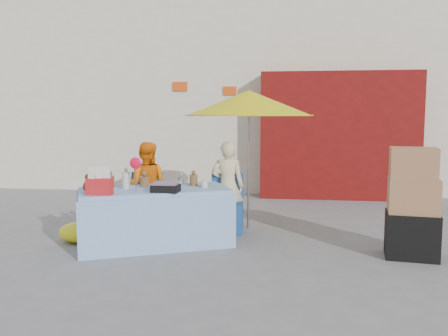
# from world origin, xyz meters

# --- Properties ---
(ground) EXTENTS (80.00, 80.00, 0.00)m
(ground) POSITION_xyz_m (0.00, 0.00, 0.00)
(ground) COLOR slate
(ground) RESTS_ON ground
(backdrop) EXTENTS (14.00, 8.00, 7.80)m
(backdrop) POSITION_xyz_m (0.52, 7.52, 3.10)
(backdrop) COLOR silver
(backdrop) RESTS_ON ground
(market_table) EXTENTS (2.18, 1.65, 1.19)m
(market_table) POSITION_xyz_m (-0.58, 0.19, 0.39)
(market_table) COLOR #8FB0E5
(market_table) RESTS_ON ground
(chair_left) EXTENTS (0.50, 0.49, 0.85)m
(chair_left) POSITION_xyz_m (-0.97, 1.00, 0.26)
(chair_left) COLOR navy
(chair_left) RESTS_ON ground
(chair_right) EXTENTS (0.50, 0.49, 0.85)m
(chair_right) POSITION_xyz_m (0.28, 1.00, 0.26)
(chair_right) COLOR navy
(chair_right) RESTS_ON ground
(vendor_orange) EXTENTS (0.66, 0.52, 1.32)m
(vendor_orange) POSITION_xyz_m (-0.97, 1.13, 0.66)
(vendor_orange) COLOR orange
(vendor_orange) RESTS_ON ground
(vendor_beige) EXTENTS (0.50, 0.34, 1.34)m
(vendor_beige) POSITION_xyz_m (0.28, 1.13, 0.67)
(vendor_beige) COLOR beige
(vendor_beige) RESTS_ON ground
(umbrella) EXTENTS (1.90, 1.90, 2.09)m
(umbrella) POSITION_xyz_m (0.58, 1.28, 1.89)
(umbrella) COLOR gray
(umbrella) RESTS_ON ground
(box_stack) EXTENTS (0.67, 0.57, 1.34)m
(box_stack) POSITION_xyz_m (2.66, 0.07, 0.62)
(box_stack) COLOR black
(box_stack) RESTS_ON ground
(tarp_bundle) EXTENTS (0.70, 0.60, 0.28)m
(tarp_bundle) POSITION_xyz_m (-1.61, 0.18, 0.14)
(tarp_bundle) COLOR yellow
(tarp_bundle) RESTS_ON ground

